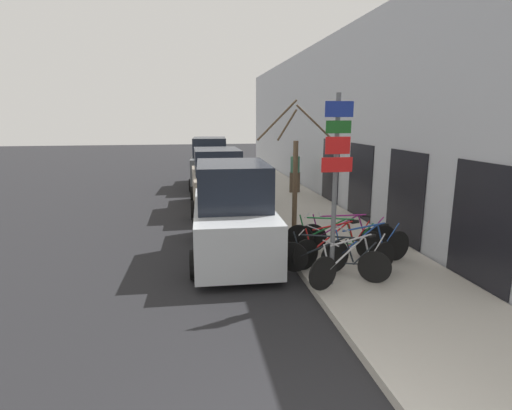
# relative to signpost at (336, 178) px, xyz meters

# --- Properties ---
(ground_plane) EXTENTS (80.00, 80.00, 0.00)m
(ground_plane) POSITION_rel_signpost_xyz_m (-1.40, 6.77, -2.26)
(ground_plane) COLOR black
(sidewalk_curb) EXTENTS (3.20, 32.00, 0.15)m
(sidewalk_curb) POSITION_rel_signpost_xyz_m (1.20, 9.57, -2.19)
(sidewalk_curb) COLOR #ADA89E
(sidewalk_curb) RESTS_ON ground
(building_facade) EXTENTS (0.23, 32.00, 6.50)m
(building_facade) POSITION_rel_signpost_xyz_m (2.94, 9.50, 0.97)
(building_facade) COLOR #B2B7C1
(building_facade) RESTS_ON ground
(signpost) EXTENTS (0.60, 0.11, 3.66)m
(signpost) POSITION_rel_signpost_xyz_m (0.00, 0.00, 0.00)
(signpost) COLOR #595B60
(signpost) RESTS_ON sidewalk_curb
(bicycle_0) EXTENTS (2.19, 0.93, 0.92)m
(bicycle_0) POSITION_rel_signpost_xyz_m (0.51, 0.08, -1.72)
(bicycle_0) COLOR black
(bicycle_0) RESTS_ON sidewalk_curb
(bicycle_1) EXTENTS (2.03, 1.20, 0.91)m
(bicycle_1) POSITION_rel_signpost_xyz_m (0.14, 0.33, -1.72)
(bicycle_1) COLOR black
(bicycle_1) RESTS_ON sidewalk_curb
(bicycle_2) EXTENTS (2.35, 0.74, 0.96)m
(bicycle_2) POSITION_rel_signpost_xyz_m (1.12, 0.81, -1.71)
(bicycle_2) COLOR black
(bicycle_2) RESTS_ON sidewalk_curb
(bicycle_3) EXTENTS (2.39, 0.89, 0.93)m
(bicycle_3) POSITION_rel_signpost_xyz_m (0.57, 1.14, -1.71)
(bicycle_3) COLOR black
(bicycle_3) RESTS_ON sidewalk_curb
(bicycle_4) EXTENTS (2.11, 1.21, 0.98)m
(bicycle_4) POSITION_rel_signpost_xyz_m (0.61, 1.48, -1.70)
(bicycle_4) COLOR black
(bicycle_4) RESTS_ON sidewalk_curb
(bicycle_5) EXTENTS (2.35, 0.62, 0.97)m
(bicycle_5) POSITION_rel_signpost_xyz_m (1.05, 1.78, -1.70)
(bicycle_5) COLOR black
(bicycle_5) RESTS_ON sidewalk_curb
(parked_car_0) EXTENTS (2.15, 4.59, 2.34)m
(parked_car_0) POSITION_rel_signpost_xyz_m (-1.69, 2.42, -1.22)
(parked_car_0) COLOR #B2B7BC
(parked_car_0) RESTS_ON ground
(parked_car_1) EXTENTS (2.00, 4.61, 2.28)m
(parked_car_1) POSITION_rel_signpost_xyz_m (-1.68, 7.60, -1.22)
(parked_car_1) COLOR gray
(parked_car_1) RESTS_ON ground
(parked_car_2) EXTENTS (2.17, 4.73, 2.44)m
(parked_car_2) POSITION_rel_signpost_xyz_m (-1.64, 12.87, -1.16)
(parked_car_2) COLOR #51565B
(parked_car_2) RESTS_ON ground
(pedestrian_near) EXTENTS (0.48, 0.40, 1.82)m
(pedestrian_near) POSITION_rel_signpost_xyz_m (1.91, 9.87, -1.06)
(pedestrian_near) COLOR #4C3D2D
(pedestrian_near) RESTS_ON sidewalk_curb
(street_tree) EXTENTS (2.14, 0.62, 3.72)m
(street_tree) POSITION_rel_signpost_xyz_m (0.23, 3.73, -0.45)
(street_tree) COLOR brown
(street_tree) RESTS_ON sidewalk_curb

